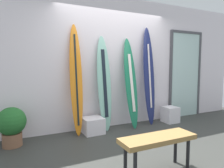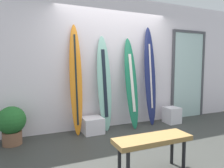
{
  "view_description": "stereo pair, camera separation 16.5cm",
  "coord_description": "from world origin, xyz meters",
  "px_view_note": "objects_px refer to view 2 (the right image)",
  "views": [
    {
      "loc": [
        -1.91,
        -2.72,
        1.33
      ],
      "look_at": [
        -0.17,
        0.95,
        0.95
      ],
      "focal_mm": 32.06,
      "sensor_mm": 36.0,
      "label": 1
    },
    {
      "loc": [
        -1.76,
        -2.78,
        1.33
      ],
      "look_at": [
        -0.17,
        0.95,
        0.95
      ],
      "focal_mm": 32.06,
      "sensor_mm": 36.0,
      "label": 2
    }
  ],
  "objects_px": {
    "potted_plant": "(12,123)",
    "surfboard_navy": "(150,76)",
    "display_block_left": "(92,125)",
    "bench": "(153,142)",
    "surfboard_sunset": "(76,80)",
    "display_block_center": "(172,115)",
    "surfboard_emerald": "(131,83)",
    "glass_door": "(188,73)",
    "surfboard_seafoam": "(104,83)"
  },
  "relations": [
    {
      "from": "surfboard_sunset",
      "to": "surfboard_seafoam",
      "type": "distance_m",
      "value": 0.6
    },
    {
      "from": "potted_plant",
      "to": "glass_door",
      "type": "bearing_deg",
      "value": 4.21
    },
    {
      "from": "glass_door",
      "to": "potted_plant",
      "type": "xyz_separation_m",
      "value": [
        -4.08,
        -0.3,
        -0.77
      ]
    },
    {
      "from": "surfboard_navy",
      "to": "display_block_left",
      "type": "relative_size",
      "value": 5.45
    },
    {
      "from": "potted_plant",
      "to": "surfboard_navy",
      "type": "bearing_deg",
      "value": 2.44
    },
    {
      "from": "display_block_center",
      "to": "glass_door",
      "type": "relative_size",
      "value": 0.17
    },
    {
      "from": "surfboard_seafoam",
      "to": "surfboard_navy",
      "type": "distance_m",
      "value": 1.09
    },
    {
      "from": "surfboard_navy",
      "to": "display_block_left",
      "type": "height_order",
      "value": "surfboard_navy"
    },
    {
      "from": "display_block_left",
      "to": "glass_door",
      "type": "bearing_deg",
      "value": 5.58
    },
    {
      "from": "surfboard_sunset",
      "to": "potted_plant",
      "type": "xyz_separation_m",
      "value": [
        -1.13,
        -0.13,
        -0.68
      ]
    },
    {
      "from": "glass_door",
      "to": "bench",
      "type": "distance_m",
      "value": 3.23
    },
    {
      "from": "potted_plant",
      "to": "surfboard_sunset",
      "type": "bearing_deg",
      "value": 6.57
    },
    {
      "from": "display_block_center",
      "to": "potted_plant",
      "type": "xyz_separation_m",
      "value": [
        -3.33,
        0.02,
        0.18
      ]
    },
    {
      "from": "surfboard_navy",
      "to": "display_block_center",
      "type": "relative_size",
      "value": 6.02
    },
    {
      "from": "bench",
      "to": "surfboard_emerald",
      "type": "bearing_deg",
      "value": 69.48
    },
    {
      "from": "display_block_left",
      "to": "glass_door",
      "type": "xyz_separation_m",
      "value": [
        2.66,
        0.26,
        0.98
      ]
    },
    {
      "from": "surfboard_navy",
      "to": "glass_door",
      "type": "relative_size",
      "value": 0.99
    },
    {
      "from": "surfboard_sunset",
      "to": "surfboard_emerald",
      "type": "distance_m",
      "value": 1.18
    },
    {
      "from": "display_block_left",
      "to": "potted_plant",
      "type": "height_order",
      "value": "potted_plant"
    },
    {
      "from": "surfboard_emerald",
      "to": "display_block_left",
      "type": "distance_m",
      "value": 1.2
    },
    {
      "from": "surfboard_seafoam",
      "to": "glass_door",
      "type": "relative_size",
      "value": 0.88
    },
    {
      "from": "display_block_left",
      "to": "glass_door",
      "type": "distance_m",
      "value": 2.84
    },
    {
      "from": "glass_door",
      "to": "potted_plant",
      "type": "bearing_deg",
      "value": -175.79
    },
    {
      "from": "surfboard_navy",
      "to": "display_block_center",
      "type": "distance_m",
      "value": 1.06
    },
    {
      "from": "bench",
      "to": "display_block_left",
      "type": "bearing_deg",
      "value": 97.29
    },
    {
      "from": "surfboard_sunset",
      "to": "bench",
      "type": "height_order",
      "value": "surfboard_sunset"
    },
    {
      "from": "display_block_center",
      "to": "glass_door",
      "type": "bearing_deg",
      "value": 22.88
    },
    {
      "from": "surfboard_sunset",
      "to": "potted_plant",
      "type": "bearing_deg",
      "value": -173.43
    },
    {
      "from": "display_block_left",
      "to": "potted_plant",
      "type": "bearing_deg",
      "value": -178.36
    },
    {
      "from": "glass_door",
      "to": "surfboard_navy",
      "type": "bearing_deg",
      "value": -171.94
    },
    {
      "from": "display_block_left",
      "to": "bench",
      "type": "relative_size",
      "value": 0.41
    },
    {
      "from": "glass_door",
      "to": "potted_plant",
      "type": "distance_m",
      "value": 4.16
    },
    {
      "from": "display_block_left",
      "to": "bench",
      "type": "height_order",
      "value": "bench"
    },
    {
      "from": "surfboard_sunset",
      "to": "surfboard_emerald",
      "type": "bearing_deg",
      "value": -2.37
    },
    {
      "from": "surfboard_seafoam",
      "to": "display_block_left",
      "type": "relative_size",
      "value": 4.83
    },
    {
      "from": "potted_plant",
      "to": "bench",
      "type": "height_order",
      "value": "potted_plant"
    },
    {
      "from": "display_block_left",
      "to": "potted_plant",
      "type": "distance_m",
      "value": 1.44
    },
    {
      "from": "surfboard_emerald",
      "to": "bench",
      "type": "height_order",
      "value": "surfboard_emerald"
    },
    {
      "from": "surfboard_sunset",
      "to": "display_block_center",
      "type": "relative_size",
      "value": 5.84
    },
    {
      "from": "surfboard_sunset",
      "to": "potted_plant",
      "type": "distance_m",
      "value": 1.32
    },
    {
      "from": "surfboard_navy",
      "to": "potted_plant",
      "type": "bearing_deg",
      "value": -177.56
    },
    {
      "from": "surfboard_sunset",
      "to": "display_block_center",
      "type": "height_order",
      "value": "surfboard_sunset"
    },
    {
      "from": "display_block_left",
      "to": "glass_door",
      "type": "relative_size",
      "value": 0.18
    },
    {
      "from": "potted_plant",
      "to": "display_block_center",
      "type": "bearing_deg",
      "value": -0.28
    },
    {
      "from": "surfboard_seafoam",
      "to": "surfboard_sunset",
      "type": "bearing_deg",
      "value": -178.18
    },
    {
      "from": "surfboard_emerald",
      "to": "surfboard_navy",
      "type": "distance_m",
      "value": 0.52
    },
    {
      "from": "surfboard_seafoam",
      "to": "display_block_center",
      "type": "distance_m",
      "value": 1.8
    },
    {
      "from": "display_block_left",
      "to": "display_block_center",
      "type": "xyz_separation_m",
      "value": [
        1.91,
        -0.06,
        0.03
      ]
    },
    {
      "from": "surfboard_emerald",
      "to": "display_block_center",
      "type": "bearing_deg",
      "value": -5.45
    },
    {
      "from": "display_block_center",
      "to": "glass_door",
      "type": "xyz_separation_m",
      "value": [
        0.75,
        0.32,
        0.95
      ]
    }
  ]
}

